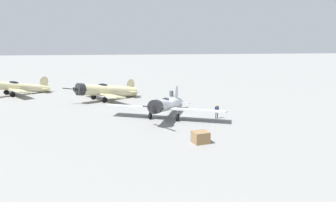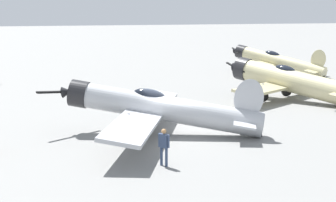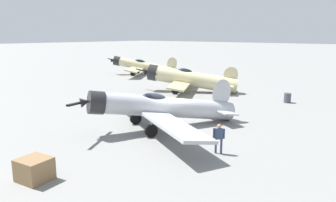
{
  "view_description": "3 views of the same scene",
  "coord_description": "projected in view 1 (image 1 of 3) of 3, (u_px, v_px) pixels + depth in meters",
  "views": [
    {
      "loc": [
        33.36,
        -6.44,
        8.26
      ],
      "look_at": [
        0.0,
        -0.0,
        1.8
      ],
      "focal_mm": 32.38,
      "sensor_mm": 36.0,
      "label": 1
    },
    {
      "loc": [
        8.78,
        25.16,
        6.42
      ],
      "look_at": [
        0.0,
        -0.0,
        1.8
      ],
      "focal_mm": 55.96,
      "sensor_mm": 36.0,
      "label": 2
    },
    {
      "loc": [
        15.95,
        13.64,
        6.16
      ],
      "look_at": [
        0.0,
        -0.0,
        1.8
      ],
      "focal_mm": 34.72,
      "sensor_mm": 36.0,
      "label": 3
    }
  ],
  "objects": [
    {
      "name": "ground_plane",
      "position": [
        168.0,
        116.0,
        34.92
      ],
      "size": [
        400.0,
        400.0,
        0.0
      ],
      "primitive_type": "plane",
      "color": "gray"
    },
    {
      "name": "airplane_foreground",
      "position": [
        167.0,
        105.0,
        34.14
      ],
      "size": [
        11.26,
        12.88,
        3.12
      ],
      "rotation": [
        0.0,
        0.0,
        5.82
      ],
      "color": "#B7BABF",
      "rests_on": "ground_plane"
    },
    {
      "name": "airplane_mid_apron",
      "position": [
        106.0,
        91.0,
        44.67
      ],
      "size": [
        10.04,
        10.72,
        2.98
      ],
      "rotation": [
        0.0,
        0.0,
        5.23
      ],
      "color": "beige",
      "rests_on": "ground_plane"
    },
    {
      "name": "airplane_far_line",
      "position": [
        17.0,
        87.0,
        49.11
      ],
      "size": [
        10.09,
        10.42,
        3.05
      ],
      "rotation": [
        0.0,
        0.0,
        5.28
      ],
      "color": "beige",
      "rests_on": "ground_plane"
    },
    {
      "name": "ground_crew_mechanic",
      "position": [
        217.0,
        110.0,
        33.79
      ],
      "size": [
        0.4,
        0.56,
        1.59
      ],
      "rotation": [
        0.0,
        0.0,
        3.63
      ],
      "color": "#384766",
      "rests_on": "ground_plane"
    },
    {
      "name": "equipment_crate",
      "position": [
        200.0,
        137.0,
        25.52
      ],
      "size": [
        1.4,
        1.46,
        0.98
      ],
      "rotation": [
        0.0,
        0.0,
        0.16
      ],
      "color": "olive",
      "rests_on": "ground_plane"
    },
    {
      "name": "fuel_drum",
      "position": [
        171.0,
        94.0,
        48.06
      ],
      "size": [
        0.66,
        0.66,
        0.89
      ],
      "color": "#474C56",
      "rests_on": "ground_plane"
    }
  ]
}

